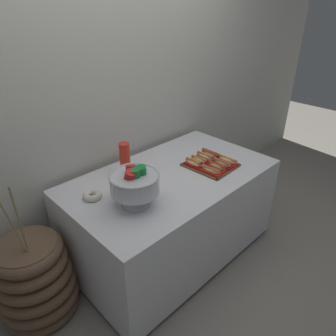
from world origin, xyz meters
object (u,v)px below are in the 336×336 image
at_px(hot_dog_7, 211,154).
at_px(hot_dog_3, 227,160).
at_px(floor_vase, 35,280).
at_px(donut, 92,195).
at_px(hot_dog_6, 205,157).
at_px(punch_bowl, 135,183).
at_px(serving_tray, 210,165).
at_px(hot_dog_2, 222,163).
at_px(hot_dog_5, 199,160).
at_px(hot_dog_4, 194,163).
at_px(cup_stack, 125,158).
at_px(hot_dog_1, 217,167).
at_px(hot_dog_0, 211,170).
at_px(buffet_table, 172,213).

bearing_deg(hot_dog_7, hot_dog_3, -87.18).
height_order(floor_vase, donut, floor_vase).
height_order(hot_dog_6, punch_bowl, punch_bowl).
relative_size(serving_tray, hot_dog_3, 2.08).
distance_m(hot_dog_2, hot_dog_3, 0.08).
relative_size(floor_vase, hot_dog_7, 6.24).
relative_size(floor_vase, punch_bowl, 3.52).
bearing_deg(serving_tray, hot_dog_5, 117.27).
bearing_deg(hot_dog_5, serving_tray, -62.73).
relative_size(hot_dog_4, hot_dog_6, 0.91).
relative_size(punch_bowl, cup_stack, 1.35).
height_order(floor_vase, hot_dog_6, floor_vase).
bearing_deg(hot_dog_6, hot_dog_1, -111.62).
xyz_separation_m(hot_dog_2, hot_dog_7, (0.07, 0.17, -0.00)).
distance_m(hot_dog_0, punch_bowl, 0.67).
height_order(hot_dog_7, punch_bowl, punch_bowl).
distance_m(hot_dog_6, hot_dog_7, 0.08).
bearing_deg(cup_stack, hot_dog_5, -32.40).
bearing_deg(donut, hot_dog_1, -21.41).
height_order(hot_dog_3, donut, hot_dog_3).
height_order(hot_dog_2, hot_dog_4, same).
bearing_deg(buffet_table, cup_stack, 127.65).
height_order(buffet_table, floor_vase, floor_vase).
distance_m(serving_tray, donut, 0.96).
relative_size(hot_dog_1, cup_stack, 0.69).
xyz_separation_m(hot_dog_3, donut, (-1.04, 0.34, -0.01)).
relative_size(floor_vase, donut, 8.91).
xyz_separation_m(hot_dog_2, donut, (-0.96, 0.34, -0.02)).
bearing_deg(punch_bowl, hot_dog_3, -5.57).
height_order(hot_dog_1, hot_dog_5, hot_dog_1).
distance_m(floor_vase, hot_dog_0, 1.43).
height_order(serving_tray, donut, donut).
bearing_deg(donut, serving_tray, -15.97).
bearing_deg(buffet_table, hot_dog_7, -3.42).
height_order(hot_dog_0, hot_dog_2, hot_dog_2).
bearing_deg(hot_dog_0, hot_dog_4, 92.82).
height_order(buffet_table, hot_dog_2, hot_dog_2).
bearing_deg(hot_dog_3, hot_dog_5, 135.10).
relative_size(hot_dog_0, cup_stack, 0.75).
xyz_separation_m(hot_dog_5, hot_dog_6, (0.07, 0.00, 0.00)).
bearing_deg(hot_dog_0, punch_bowl, 171.55).
bearing_deg(hot_dog_0, buffet_table, 136.54).
bearing_deg(cup_stack, hot_dog_7, -25.47).
xyz_separation_m(hot_dog_0, hot_dog_4, (-0.01, 0.16, 0.00)).
bearing_deg(hot_dog_6, hot_dog_3, -62.73).
height_order(buffet_table, cup_stack, cup_stack).
bearing_deg(floor_vase, hot_dog_2, -16.44).
bearing_deg(serving_tray, hot_dog_0, -140.92).
bearing_deg(hot_dog_7, buffet_table, 176.58).
bearing_deg(hot_dog_1, cup_stack, 136.46).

